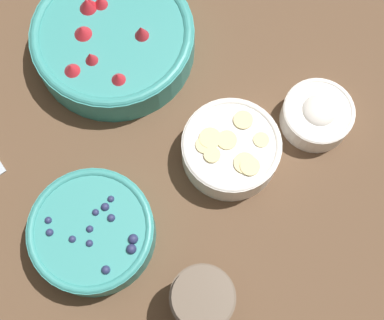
{
  "coord_description": "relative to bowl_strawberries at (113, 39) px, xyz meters",
  "views": [
    {
      "loc": [
        -0.2,
        0.24,
        0.81
      ],
      "look_at": [
        -0.07,
        0.02,
        0.04
      ],
      "focal_mm": 50.0,
      "sensor_mm": 36.0,
      "label": 1
    }
  ],
  "objects": [
    {
      "name": "ground_plane",
      "position": [
        -0.16,
        0.09,
        -0.04
      ],
      "size": [
        4.0,
        4.0,
        0.0
      ],
      "primitive_type": "plane",
      "color": "brown"
    },
    {
      "name": "bowl_strawberries",
      "position": [
        0.0,
        0.0,
        0.0
      ],
      "size": [
        0.27,
        0.27,
        0.08
      ],
      "color": "teal",
      "rests_on": "ground_plane"
    },
    {
      "name": "bowl_blueberries",
      "position": [
        -0.16,
        0.28,
        -0.0
      ],
      "size": [
        0.18,
        0.18,
        0.06
      ],
      "color": "teal",
      "rests_on": "ground_plane"
    },
    {
      "name": "bowl_bananas",
      "position": [
        -0.26,
        0.06,
        -0.0
      ],
      "size": [
        0.15,
        0.15,
        0.06
      ],
      "color": "white",
      "rests_on": "ground_plane"
    },
    {
      "name": "bowl_cream",
      "position": [
        -0.35,
        -0.07,
        -0.01
      ],
      "size": [
        0.11,
        0.11,
        0.05
      ],
      "color": "white",
      "rests_on": "ground_plane"
    },
    {
      "name": "jar_chocolate",
      "position": [
        -0.35,
        0.28,
        0.0
      ],
      "size": [
        0.09,
        0.09,
        0.09
      ],
      "color": "brown",
      "rests_on": "ground_plane"
    }
  ]
}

